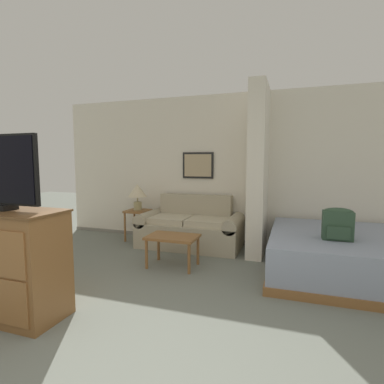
{
  "coord_description": "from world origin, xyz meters",
  "views": [
    {
      "loc": [
        1.04,
        -1.33,
        1.44
      ],
      "look_at": [
        -0.19,
        2.3,
        1.05
      ],
      "focal_mm": 28.0,
      "sensor_mm": 36.0,
      "label": 1
    }
  ],
  "objects_px": {
    "coffee_table": "(173,240)",
    "table_lamp": "(137,192)",
    "bed": "(346,254)",
    "backpack": "(338,223)",
    "couch": "(191,228)",
    "tv_dresser": "(5,263)"
  },
  "relations": [
    {
      "from": "coffee_table",
      "to": "table_lamp",
      "type": "relative_size",
      "value": 1.44
    },
    {
      "from": "bed",
      "to": "backpack",
      "type": "bearing_deg",
      "value": -115.83
    },
    {
      "from": "coffee_table",
      "to": "backpack",
      "type": "height_order",
      "value": "backpack"
    },
    {
      "from": "coffee_table",
      "to": "table_lamp",
      "type": "xyz_separation_m",
      "value": [
        -1.13,
        1.09,
        0.51
      ]
    },
    {
      "from": "couch",
      "to": "table_lamp",
      "type": "xyz_separation_m",
      "value": [
        -1.04,
        0.05,
        0.58
      ]
    },
    {
      "from": "tv_dresser",
      "to": "bed",
      "type": "distance_m",
      "value": 3.86
    },
    {
      "from": "bed",
      "to": "table_lamp",
      "type": "bearing_deg",
      "value": 169.15
    },
    {
      "from": "coffee_table",
      "to": "couch",
      "type": "bearing_deg",
      "value": 95.11
    },
    {
      "from": "table_lamp",
      "to": "backpack",
      "type": "xyz_separation_m",
      "value": [
        3.18,
        -0.96,
        -0.17
      ]
    },
    {
      "from": "tv_dresser",
      "to": "backpack",
      "type": "height_order",
      "value": "tv_dresser"
    },
    {
      "from": "couch",
      "to": "table_lamp",
      "type": "relative_size",
      "value": 3.63
    },
    {
      "from": "couch",
      "to": "tv_dresser",
      "type": "bearing_deg",
      "value": -108.32
    },
    {
      "from": "couch",
      "to": "table_lamp",
      "type": "height_order",
      "value": "table_lamp"
    },
    {
      "from": "tv_dresser",
      "to": "bed",
      "type": "height_order",
      "value": "tv_dresser"
    },
    {
      "from": "backpack",
      "to": "bed",
      "type": "bearing_deg",
      "value": 64.17
    },
    {
      "from": "tv_dresser",
      "to": "bed",
      "type": "xyz_separation_m",
      "value": [
        3.2,
        2.14,
        -0.23
      ]
    },
    {
      "from": "coffee_table",
      "to": "table_lamp",
      "type": "height_order",
      "value": "table_lamp"
    },
    {
      "from": "tv_dresser",
      "to": "backpack",
      "type": "relative_size",
      "value": 3.1
    },
    {
      "from": "table_lamp",
      "to": "backpack",
      "type": "relative_size",
      "value": 1.25
    },
    {
      "from": "table_lamp",
      "to": "tv_dresser",
      "type": "bearing_deg",
      "value": -87.19
    },
    {
      "from": "table_lamp",
      "to": "backpack",
      "type": "height_order",
      "value": "table_lamp"
    },
    {
      "from": "couch",
      "to": "coffee_table",
      "type": "relative_size",
      "value": 2.52
    }
  ]
}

